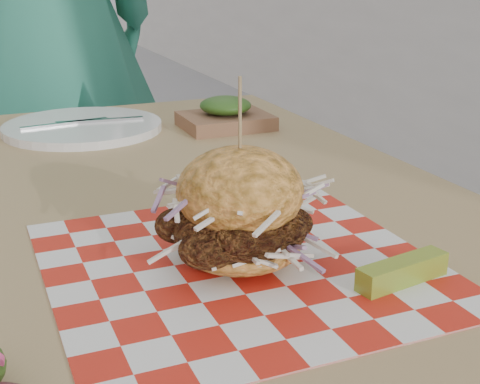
{
  "coord_description": "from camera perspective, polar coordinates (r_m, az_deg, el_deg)",
  "views": [
    {
      "loc": [
        -0.14,
        -0.54,
        1.03
      ],
      "look_at": [
        0.09,
        0.0,
        0.82
      ],
      "focal_mm": 50.0,
      "sensor_mm": 36.0,
      "label": 1
    }
  ],
  "objects": [
    {
      "name": "patio_table",
      "position": [
        0.83,
        -7.77,
        -6.49
      ],
      "size": [
        0.8,
        1.2,
        0.75
      ],
      "color": "tan",
      "rests_on": "ground"
    },
    {
      "name": "sandwich",
      "position": [
        0.63,
        -0.0,
        -1.97
      ],
      "size": [
        0.16,
        0.16,
        0.18
      ],
      "color": "#F09E44",
      "rests_on": "paper_liner"
    },
    {
      "name": "place_setting",
      "position": [
        1.19,
        -13.26,
        5.43
      ],
      "size": [
        0.27,
        0.27,
        0.02
      ],
      "color": "white",
      "rests_on": "patio_table"
    },
    {
      "name": "diner",
      "position": [
        1.77,
        -16.28,
        14.08
      ],
      "size": [
        0.73,
        0.57,
        1.79
      ],
      "primitive_type": "imported",
      "rotation": [
        0.0,
        0.0,
        3.38
      ],
      "color": "#2F896F",
      "rests_on": "ground"
    },
    {
      "name": "kraft_tray",
      "position": [
        1.17,
        -1.24,
        6.57
      ],
      "size": [
        0.15,
        0.12,
        0.06
      ],
      "color": "brown",
      "rests_on": "patio_table"
    },
    {
      "name": "pickle_spear",
      "position": [
        0.62,
        13.69,
        -6.6
      ],
      "size": [
        0.1,
        0.04,
        0.02
      ],
      "primitive_type": "cube",
      "rotation": [
        0.0,
        0.0,
        0.17
      ],
      "color": "#98AE32",
      "rests_on": "paper_liner"
    },
    {
      "name": "paper_liner",
      "position": [
        0.65,
        0.0,
        -6.19
      ],
      "size": [
        0.36,
        0.36,
        0.0
      ],
      "primitive_type": "cube",
      "color": "red",
      "rests_on": "patio_table"
    },
    {
      "name": "patio_chair",
      "position": [
        1.89,
        -15.66,
        3.87
      ],
      "size": [
        0.52,
        0.52,
        0.95
      ],
      "rotation": [
        0.0,
        0.0,
        -0.26
      ],
      "color": "tan",
      "rests_on": "ground"
    }
  ]
}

